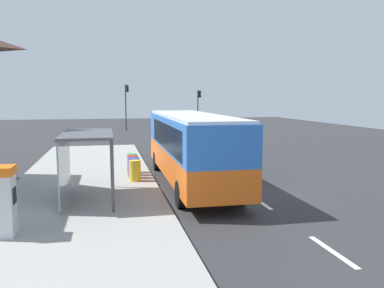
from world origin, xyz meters
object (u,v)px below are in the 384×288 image
traffic_light_near_side (199,103)px  traffic_light_far_side (126,100)px  recycling_bin_red (133,165)px  recycling_bin_blue (134,168)px  white_van (183,123)px  bus (190,144)px  ticket_machine (3,201)px  sedan_near (165,121)px  bus_shelter (79,149)px  recycling_bin_yellow (135,171)px  recycling_bin_green (132,163)px

traffic_light_near_side → traffic_light_far_side: bearing=174.7°
recycling_bin_red → recycling_bin_blue: bearing=-90.0°
white_van → recycling_bin_blue: 22.17m
bus → traffic_light_far_side: bearing=92.6°
white_van → ticket_machine: 30.25m
bus → white_van: bearing=80.1°
sedan_near → bus_shelter: bearing=-102.8°
ticket_machine → sedan_near: bearing=75.9°
traffic_light_far_side → recycling_bin_yellow: bearing=-92.1°
ticket_machine → bus_shelter: 4.08m
sedan_near → recycling_bin_red: sedan_near is taller
recycling_bin_red → traffic_light_far_side: bearing=87.8°
recycling_bin_green → traffic_light_far_side: bearing=87.7°
white_van → recycling_bin_blue: bearing=-106.8°
traffic_light_near_side → recycling_bin_yellow: bearing=-108.5°
recycling_bin_green → traffic_light_near_side: bearing=70.2°
sedan_near → traffic_light_far_side: traffic_light_far_side is taller
bus → recycling_bin_yellow: 2.79m
bus → bus_shelter: size_ratio=2.76×
sedan_near → recycling_bin_green: (-6.50, -33.27, -0.14)m
recycling_bin_green → traffic_light_near_side: (9.70, 26.92, 2.57)m
bus → traffic_light_far_side: (-1.39, 30.26, 1.77)m
ticket_machine → recycling_bin_blue: bearing=60.8°
bus → bus_shelter: 5.33m
bus → recycling_bin_red: bearing=143.6°
ticket_machine → recycling_bin_green: size_ratio=2.04×
recycling_bin_red → recycling_bin_green: 0.70m
recycling_bin_yellow → traffic_light_near_side: (9.70, 29.02, 2.57)m
white_van → bus_shelter: 26.32m
bus_shelter → recycling_bin_red: bearing=63.0°
sedan_near → recycling_bin_green: size_ratio=4.70×
ticket_machine → recycling_bin_red: size_ratio=2.04×
bus → white_van: size_ratio=2.09×
bus → sedan_near: bearing=83.6°
sedan_near → traffic_light_near_side: bearing=-63.2°
traffic_light_far_side → ticket_machine: bearing=-98.0°
ticket_machine → recycling_bin_yellow: ticket_machine is taller
white_van → bus_shelter: bus_shelter is taller
white_van → bus_shelter: (-8.61, -24.86, 0.75)m
bus → recycling_bin_blue: bearing=155.4°
white_van → recycling_bin_green: bearing=-107.9°
recycling_bin_yellow → sedan_near: bearing=79.6°
white_van → recycling_bin_red: white_van is taller
white_van → sedan_near: (0.10, 13.46, -0.55)m
recycling_bin_green → bus: bearing=-45.6°
recycling_bin_blue → traffic_light_near_side: (9.70, 28.32, 2.57)m
recycling_bin_blue → recycling_bin_red: size_ratio=1.00×
sedan_near → traffic_light_near_side: (3.20, -6.35, 2.44)m
sedan_near → bus_shelter: 39.31m
recycling_bin_red → traffic_light_far_side: traffic_light_far_side is taller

